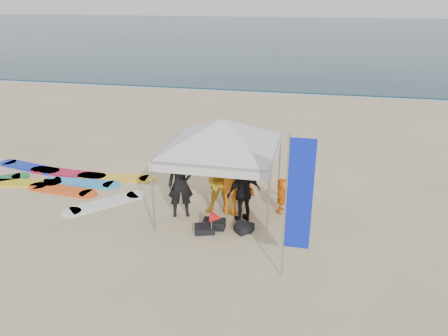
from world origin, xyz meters
TOP-DOWN VIEW (x-y plane):
  - ground at (0.00, 0.00)m, footprint 120.00×120.00m
  - ocean at (0.00, 60.00)m, footprint 160.00×84.00m
  - shoreline_foam at (0.00, 18.20)m, footprint 160.00×1.20m
  - person_black_a at (-0.73, 1.93)m, footprint 0.78×0.64m
  - person_yellow at (0.32, 2.24)m, footprint 0.97×0.79m
  - person_orange_a at (0.57, 2.32)m, footprint 1.34×0.91m
  - person_black_b at (0.96, 1.98)m, footprint 0.99×0.90m
  - person_orange_b at (0.70, 3.44)m, footprint 0.79×0.52m
  - person_seated at (1.89, 2.70)m, footprint 0.42×0.95m
  - canopy_tent at (0.29, 2.35)m, footprint 4.00×4.00m
  - feather_flag at (2.40, -0.22)m, footprint 0.54×0.04m
  - marker_pennant at (0.43, 1.09)m, footprint 0.28×0.28m
  - gear_pile at (0.52, 1.37)m, footprint 1.52×0.77m
  - surfboard_spread at (-5.16, 3.22)m, footprint 5.90×3.37m

SIDE VIEW (x-z plane):
  - ground at x=0.00m, z-range 0.00..0.00m
  - shoreline_foam at x=0.00m, z-range 0.00..0.01m
  - surfboard_spread at x=-5.16m, z-range 0.00..0.07m
  - ocean at x=0.00m, z-range 0.00..0.08m
  - gear_pile at x=0.52m, z-range -0.01..0.21m
  - person_seated at x=1.89m, z-range 0.00..0.99m
  - marker_pennant at x=0.43m, z-range 0.18..0.81m
  - person_orange_b at x=0.70m, z-range 0.00..1.62m
  - person_black_b at x=0.96m, z-range 0.00..1.62m
  - person_black_a at x=-0.73m, z-range 0.00..1.84m
  - person_yellow at x=0.32m, z-range 0.00..1.86m
  - person_orange_a at x=0.57m, z-range 0.00..1.93m
  - feather_flag at x=2.40m, z-range 0.28..3.46m
  - canopy_tent at x=0.29m, z-range 1.12..4.14m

